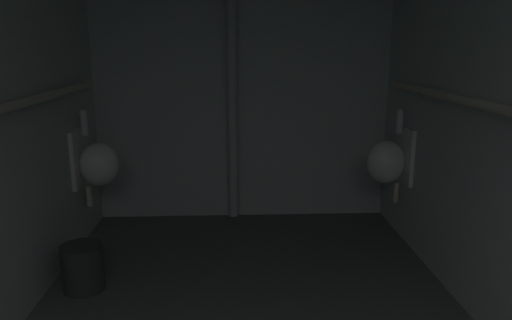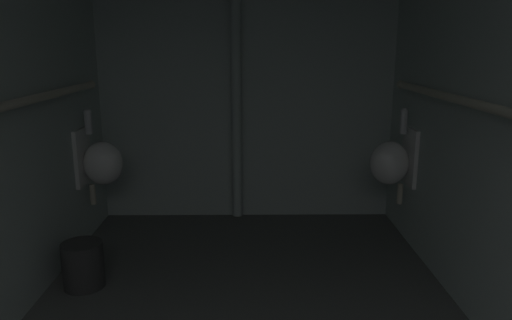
# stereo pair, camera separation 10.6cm
# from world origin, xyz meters

# --- Properties ---
(wall_back) EXTENTS (2.67, 0.06, 2.42)m
(wall_back) POSITION_xyz_m (0.00, 4.03, 1.21)
(wall_back) COLOR #B2C1BA
(wall_back) RESTS_ON ground
(urinal_left_mid) EXTENTS (0.32, 0.30, 0.76)m
(urinal_left_mid) POSITION_xyz_m (-1.13, 3.43, 0.64)
(urinal_left_mid) COLOR white
(urinal_right_mid) EXTENTS (0.32, 0.30, 0.76)m
(urinal_right_mid) POSITION_xyz_m (1.13, 3.41, 0.64)
(urinal_right_mid) COLOR white
(supply_pipe_right) EXTENTS (0.06, 3.28, 0.06)m
(supply_pipe_right) POSITION_xyz_m (1.22, 2.00, 1.22)
(supply_pipe_right) COLOR beige
(standpipe_back_wall) EXTENTS (0.08, 0.08, 2.37)m
(standpipe_back_wall) POSITION_xyz_m (-0.09, 3.92, 1.21)
(standpipe_back_wall) COLOR #B2C1BA
(standpipe_back_wall) RESTS_ON ground
(waste_bin) EXTENTS (0.26, 0.26, 0.30)m
(waste_bin) POSITION_xyz_m (-1.04, 2.66, 0.15)
(waste_bin) COLOR #2D2D2D
(waste_bin) RESTS_ON ground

